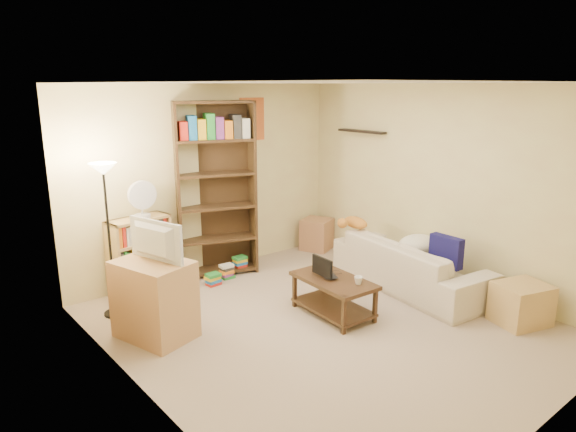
{
  "coord_description": "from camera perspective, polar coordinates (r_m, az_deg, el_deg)",
  "views": [
    {
      "loc": [
        -3.5,
        -3.59,
        2.48
      ],
      "look_at": [
        0.08,
        0.7,
        1.05
      ],
      "focal_mm": 32.0,
      "sensor_mm": 36.0,
      "label": 1
    }
  ],
  "objects": [
    {
      "name": "room",
      "position": [
        5.09,
        4.38,
        4.64
      ],
      "size": [
        4.5,
        4.54,
        2.52
      ],
      "color": "#C2AB91",
      "rests_on": "ground"
    },
    {
      "name": "sofa",
      "position": [
        6.61,
        13.43,
        -5.23
      ],
      "size": [
        2.34,
        1.42,
        0.62
      ],
      "primitive_type": "imported",
      "rotation": [
        0.0,
        0.0,
        1.43
      ],
      "color": "beige",
      "rests_on": "ground"
    },
    {
      "name": "navy_pillow",
      "position": [
        6.3,
        17.16,
        -3.76
      ],
      "size": [
        0.14,
        0.41,
        0.36
      ],
      "primitive_type": "cube",
      "rotation": [
        0.0,
        0.0,
        1.53
      ],
      "color": "#141251",
      "rests_on": "sofa"
    },
    {
      "name": "cream_blanket",
      "position": [
        6.68,
        14.16,
        -3.08
      ],
      "size": [
        0.57,
        0.41,
        0.24
      ],
      "primitive_type": "ellipsoid",
      "color": "white",
      "rests_on": "sofa"
    },
    {
      "name": "tabby_cat",
      "position": [
        6.89,
        7.26,
        -0.74
      ],
      "size": [
        0.49,
        0.22,
        0.17
      ],
      "color": "orange",
      "rests_on": "sofa"
    },
    {
      "name": "coffee_table",
      "position": [
        5.73,
        5.09,
        -8.34
      ],
      "size": [
        0.59,
        0.98,
        0.42
      ],
      "rotation": [
        0.0,
        0.0,
        -0.07
      ],
      "color": "#3A2916",
      "rests_on": "ground"
    },
    {
      "name": "laptop",
      "position": [
        5.78,
        4.85,
        -6.41
      ],
      "size": [
        0.53,
        0.5,
        0.03
      ],
      "primitive_type": "imported",
      "rotation": [
        0.0,
        0.0,
        1.14
      ],
      "color": "black",
      "rests_on": "coffee_table"
    },
    {
      "name": "laptop_screen",
      "position": [
        5.65,
        3.82,
        -5.64
      ],
      "size": [
        0.03,
        0.32,
        0.21
      ],
      "primitive_type": "cube",
      "rotation": [
        0.0,
        0.0,
        -0.07
      ],
      "color": "white",
      "rests_on": "laptop"
    },
    {
      "name": "mug",
      "position": [
        5.54,
        7.83,
        -7.1
      ],
      "size": [
        0.1,
        0.1,
        0.09
      ],
      "primitive_type": "imported",
      "rotation": [
        0.0,
        0.0,
        0.06
      ],
      "color": "white",
      "rests_on": "coffee_table"
    },
    {
      "name": "tv_remote",
      "position": [
        5.96,
        3.88,
        -5.75
      ],
      "size": [
        0.09,
        0.18,
        0.02
      ],
      "primitive_type": "cube",
      "rotation": [
        0.0,
        0.0,
        0.23
      ],
      "color": "black",
      "rests_on": "coffee_table"
    },
    {
      "name": "tv_stand",
      "position": [
        5.36,
        -14.63,
        -8.96
      ],
      "size": [
        0.72,
        0.86,
        0.8
      ],
      "primitive_type": "cube",
      "rotation": [
        0.0,
        0.0,
        0.28
      ],
      "color": "tan",
      "rests_on": "ground"
    },
    {
      "name": "television",
      "position": [
        5.16,
        -15.05,
        -2.8
      ],
      "size": [
        0.75,
        0.46,
        0.41
      ],
      "primitive_type": "imported",
      "rotation": [
        0.0,
        0.0,
        1.85
      ],
      "color": "black",
      "rests_on": "tv_stand"
    },
    {
      "name": "tall_bookshelf",
      "position": [
        6.75,
        -8.04,
        3.37
      ],
      "size": [
        1.09,
        0.67,
        2.29
      ],
      "rotation": [
        0.0,
        0.0,
        -0.35
      ],
      "color": "#3A2916",
      "rests_on": "ground"
    },
    {
      "name": "short_bookshelf",
      "position": [
        6.44,
        -16.06,
        -4.32
      ],
      "size": [
        0.78,
        0.4,
        0.96
      ],
      "rotation": [
        0.0,
        0.0,
        0.14
      ],
      "color": "tan",
      "rests_on": "ground"
    },
    {
      "name": "desk_fan",
      "position": [
        6.24,
        -15.9,
        1.87
      ],
      "size": [
        0.34,
        0.19,
        0.45
      ],
      "color": "silver",
      "rests_on": "short_bookshelf"
    },
    {
      "name": "floor_lamp",
      "position": [
        5.72,
        -19.63,
        2.16
      ],
      "size": [
        0.29,
        0.29,
        1.7
      ],
      "color": "black",
      "rests_on": "ground"
    },
    {
      "name": "side_table",
      "position": [
        7.95,
        3.21,
        -2.03
      ],
      "size": [
        0.55,
        0.55,
        0.48
      ],
      "primitive_type": "cube",
      "rotation": [
        0.0,
        0.0,
        0.41
      ],
      "color": "tan",
      "rests_on": "ground"
    },
    {
      "name": "end_cabinet",
      "position": [
        6.07,
        24.49,
        -8.87
      ],
      "size": [
        0.64,
        0.58,
        0.44
      ],
      "primitive_type": "cube",
      "rotation": [
        0.0,
        0.0,
        -0.31
      ],
      "color": "tan",
      "rests_on": "ground"
    },
    {
      "name": "book_stacks",
      "position": [
        6.87,
        -6.64,
        -6.04
      ],
      "size": [
        0.72,
        0.32,
        0.22
      ],
      "color": "red",
      "rests_on": "ground"
    }
  ]
}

